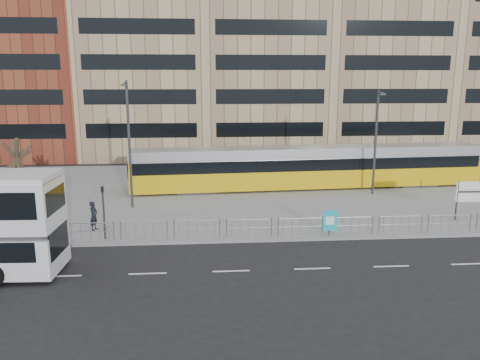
{
  "coord_description": "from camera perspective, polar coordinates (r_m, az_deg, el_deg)",
  "views": [
    {
      "loc": [
        -3.13,
        -25.18,
        9.16
      ],
      "look_at": [
        -0.82,
        6.0,
        2.33
      ],
      "focal_mm": 35.0,
      "sensor_mm": 36.0,
      "label": 1
    }
  ],
  "objects": [
    {
      "name": "traffic_light_west",
      "position": [
        27.49,
        -16.32,
        -3.02
      ],
      "size": [
        0.18,
        0.21,
        3.1
      ],
      "rotation": [
        0.0,
        0.0,
        -0.07
      ],
      "color": "#2D2D30",
      "rests_on": "plaza"
    },
    {
      "name": "pedestrian",
      "position": [
        29.59,
        -17.4,
        -4.19
      ],
      "size": [
        0.58,
        0.74,
        1.79
      ],
      "primitive_type": "imported",
      "rotation": [
        0.0,
        0.0,
        1.31
      ],
      "color": "black",
      "rests_on": "plaza"
    },
    {
      "name": "station_sign",
      "position": [
        33.57,
        26.51,
        -1.47
      ],
      "size": [
        2.21,
        0.19,
        2.54
      ],
      "rotation": [
        0.0,
        0.0,
        -0.04
      ],
      "color": "#2D2D30",
      "rests_on": "plaza"
    },
    {
      "name": "pedestrian_barrier",
      "position": [
        27.44,
        6.76,
        -5.12
      ],
      "size": [
        32.07,
        0.07,
        1.1
      ],
      "color": "#919499",
      "rests_on": "plaza"
    },
    {
      "name": "plaza",
      "position": [
        38.4,
        0.56,
        -1.37
      ],
      "size": [
        64.0,
        24.0,
        0.15
      ],
      "primitive_type": "cube",
      "color": "slate",
      "rests_on": "ground"
    },
    {
      "name": "ground",
      "position": [
        26.98,
        2.7,
        -7.55
      ],
      "size": [
        120.0,
        120.0,
        0.0
      ],
      "primitive_type": "plane",
      "color": "black",
      "rests_on": "ground"
    },
    {
      "name": "bare_tree",
      "position": [
        34.61,
        -25.79,
        4.89
      ],
      "size": [
        5.02,
        5.02,
        7.55
      ],
      "color": "#30211A",
      "rests_on": "plaza"
    },
    {
      "name": "building_row",
      "position": [
        59.75,
        0.27,
        15.92
      ],
      "size": [
        70.4,
        18.4,
        31.2
      ],
      "color": "brown",
      "rests_on": "ground"
    },
    {
      "name": "kerb",
      "position": [
        27.0,
        2.69,
        -7.36
      ],
      "size": [
        64.0,
        0.25,
        0.17
      ],
      "primitive_type": "cube",
      "color": "gray",
      "rests_on": "ground"
    },
    {
      "name": "ad_panel",
      "position": [
        27.77,
        10.88,
        -4.92
      ],
      "size": [
        0.81,
        0.1,
        1.52
      ],
      "rotation": [
        0.0,
        0.0,
        -0.04
      ],
      "color": "#2D2D30",
      "rests_on": "plaza"
    },
    {
      "name": "road_markings",
      "position": [
        23.44,
        6.37,
        -10.76
      ],
      "size": [
        62.0,
        0.12,
        0.01
      ],
      "primitive_type": "cube",
      "color": "white",
      "rests_on": "ground"
    },
    {
      "name": "lamp_post_west",
      "position": [
        33.24,
        -13.37,
        4.73
      ],
      "size": [
        0.45,
        1.04,
        8.87
      ],
      "color": "#2D2D30",
      "rests_on": "plaza"
    },
    {
      "name": "tram",
      "position": [
        39.46,
        8.35,
        1.55
      ],
      "size": [
        29.37,
        4.55,
        3.45
      ],
      "rotation": [
        0.0,
        0.0,
        0.06
      ],
      "color": "gold",
      "rests_on": "plaza"
    },
    {
      "name": "lamp_post_east",
      "position": [
        37.86,
        16.25,
        4.9
      ],
      "size": [
        0.45,
        1.04,
        8.13
      ],
      "color": "#2D2D30",
      "rests_on": "plaza"
    }
  ]
}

